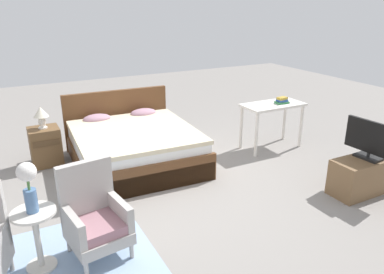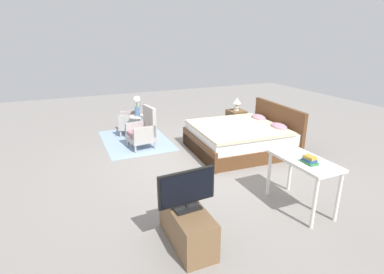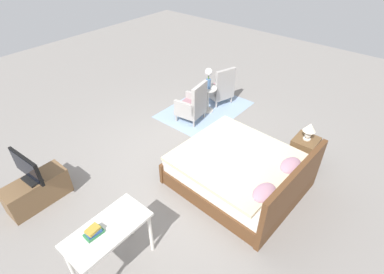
{
  "view_description": "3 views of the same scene",
  "coord_description": "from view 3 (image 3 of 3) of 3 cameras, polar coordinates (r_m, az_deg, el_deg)",
  "views": [
    {
      "loc": [
        -1.89,
        -3.98,
        2.38
      ],
      "look_at": [
        0.25,
        0.11,
        0.69
      ],
      "focal_mm": 35.0,
      "sensor_mm": 36.0,
      "label": 1
    },
    {
      "loc": [
        5.01,
        -2.29,
        2.43
      ],
      "look_at": [
        0.04,
        -0.12,
        0.57
      ],
      "focal_mm": 28.0,
      "sensor_mm": 36.0,
      "label": 2
    },
    {
      "loc": [
        3.12,
        2.89,
        3.77
      ],
      "look_at": [
        -0.04,
        0.25,
        0.69
      ],
      "focal_mm": 28.0,
      "sensor_mm": 36.0,
      "label": 3
    }
  ],
  "objects": [
    {
      "name": "vanity_desk",
      "position": [
        3.94,
        -15.63,
        -17.49
      ],
      "size": [
        1.04,
        0.52,
        0.77
      ],
      "color": "silver",
      "rests_on": "ground_plane"
    },
    {
      "name": "table_lamp",
      "position": [
        5.53,
        21.48,
        1.4
      ],
      "size": [
        0.22,
        0.22,
        0.33
      ],
      "color": "silver",
      "rests_on": "nightstand"
    },
    {
      "name": "ground_plane",
      "position": [
        5.68,
        -2.21,
        -4.83
      ],
      "size": [
        16.0,
        16.0,
        0.0
      ],
      "primitive_type": "plane",
      "color": "gray"
    },
    {
      "name": "side_table",
      "position": [
        6.99,
        3.05,
        7.66
      ],
      "size": [
        0.4,
        0.4,
        0.6
      ],
      "color": "beige",
      "rests_on": "ground_plane"
    },
    {
      "name": "flower_vase",
      "position": [
        6.75,
        3.19,
        11.5
      ],
      "size": [
        0.17,
        0.17,
        0.48
      ],
      "color": "#4C709E",
      "rests_on": "side_table"
    },
    {
      "name": "floor_rug",
      "position": [
        7.22,
        2.47,
        5.25
      ],
      "size": [
        2.1,
        1.5,
        0.01
      ],
      "color": "#8EA8C6",
      "rests_on": "ground_plane"
    },
    {
      "name": "tv_stand",
      "position": [
        5.43,
        -27.39,
        -9.07
      ],
      "size": [
        0.96,
        0.4,
        0.47
      ],
      "color": "brown",
      "rests_on": "ground_plane"
    },
    {
      "name": "armchair_by_window_left",
      "position": [
        7.38,
        5.43,
        9.23
      ],
      "size": [
        0.68,
        0.68,
        0.92
      ],
      "color": "#ADA8A3",
      "rests_on": "floor_rug"
    },
    {
      "name": "armchair_by_window_right",
      "position": [
        6.63,
        0.12,
        6.03
      ],
      "size": [
        0.61,
        0.61,
        0.92
      ],
      "color": "#ADA8A3",
      "rests_on": "floor_rug"
    },
    {
      "name": "nightstand",
      "position": [
        5.82,
        20.38,
        -2.66
      ],
      "size": [
        0.44,
        0.41,
        0.58
      ],
      "color": "brown",
      "rests_on": "ground_plane"
    },
    {
      "name": "bed",
      "position": [
        5.11,
        9.19,
        -6.6
      ],
      "size": [
        1.87,
        2.09,
        0.96
      ],
      "color": "brown",
      "rests_on": "ground_plane"
    },
    {
      "name": "tv_flatscreen",
      "position": [
        5.12,
        -28.92,
        -5.2
      ],
      "size": [
        0.22,
        0.71,
        0.49
      ],
      "color": "black",
      "rests_on": "tv_stand"
    },
    {
      "name": "book_stack",
      "position": [
        3.8,
        -18.26,
        -16.78
      ],
      "size": [
        0.23,
        0.15,
        0.11
      ],
      "color": "#337A47",
      "rests_on": "vanity_desk"
    }
  ]
}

